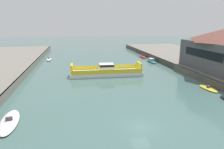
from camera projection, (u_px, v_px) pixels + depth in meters
name	position (u px, v px, depth m)	size (l,w,h in m)	color
ground_plane	(141.00, 127.00, 27.41)	(400.00, 400.00, 0.00)	#476B66
chain_ferry	(106.00, 72.00, 54.44)	(19.63, 6.57, 3.30)	silver
moored_boat_near_left	(208.00, 88.00, 42.93)	(2.11, 5.44, 0.88)	yellow
moored_boat_near_right	(9.00, 122.00, 28.37)	(3.35, 8.43, 0.94)	white
moored_boat_mid_left	(142.00, 57.00, 83.37)	(2.35, 6.39, 1.09)	red
moored_boat_mid_right	(152.00, 61.00, 72.95)	(2.15, 7.23, 1.34)	#237075
moored_boat_far_left	(49.00, 59.00, 76.89)	(1.92, 5.83, 1.09)	white
warehouse_shed	(222.00, 50.00, 50.79)	(11.19, 21.58, 10.77)	#4C4C51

